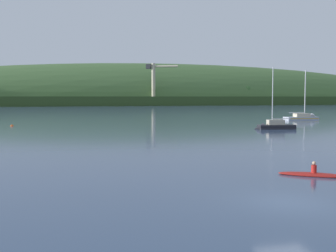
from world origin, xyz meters
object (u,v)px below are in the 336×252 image
(dockside_crane, at_px, (154,84))
(sailboat_far_left, at_px, (305,119))
(sailboat_near_mooring, at_px, (273,128))
(mooring_buoy_midchannel, at_px, (12,126))
(canoe_with_paddler, at_px, (314,175))

(dockside_crane, height_order, sailboat_far_left, dockside_crane)
(sailboat_near_mooring, bearing_deg, sailboat_far_left, -124.86)
(sailboat_near_mooring, distance_m, sailboat_far_left, 28.44)
(dockside_crane, bearing_deg, sailboat_near_mooring, -71.17)
(dockside_crane, distance_m, mooring_buoy_midchannel, 171.14)
(sailboat_near_mooring, xyz_separation_m, canoe_with_paddler, (-14.45, -34.89, -0.14))
(sailboat_far_left, bearing_deg, canoe_with_paddler, -119.33)
(mooring_buoy_midchannel, bearing_deg, sailboat_near_mooring, -20.69)
(canoe_with_paddler, bearing_deg, sailboat_far_left, -88.73)
(sailboat_far_left, height_order, mooring_buoy_midchannel, sailboat_far_left)
(dockside_crane, distance_m, sailboat_near_mooring, 178.05)
(sailboat_far_left, relative_size, canoe_with_paddler, 2.88)
(sailboat_far_left, relative_size, mooring_buoy_midchannel, 19.41)
(mooring_buoy_midchannel, bearing_deg, dockside_crane, 71.90)
(dockside_crane, relative_size, canoe_with_paddler, 5.95)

